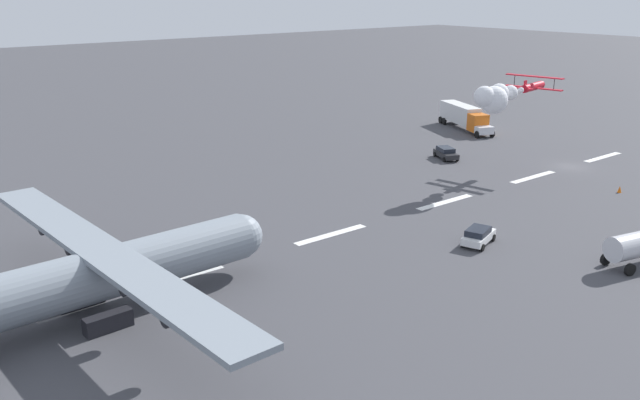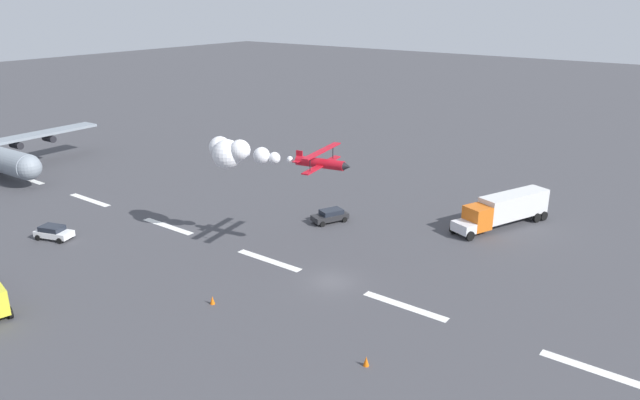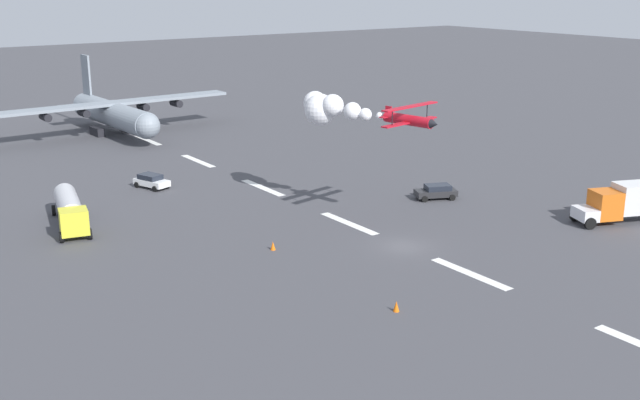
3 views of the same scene
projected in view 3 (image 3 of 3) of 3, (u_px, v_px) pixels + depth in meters
The scene contains 13 objects.
ground_plane at pixel (404, 246), 66.46m from camera, with size 440.00×440.00×0.00m, color #424247.
runway_stripe_4 at pixel (470, 274), 60.35m from camera, with size 8.00×0.90×0.01m, color white.
runway_stripe_5 at pixel (349, 223), 72.57m from camera, with size 8.00×0.90×0.01m, color white.
runway_stripe_6 at pixel (263, 188), 84.80m from camera, with size 8.00×0.90×0.01m, color white.
runway_stripe_7 at pixel (198, 161), 97.02m from camera, with size 8.00×0.90×0.01m, color white.
runway_stripe_8 at pixel (148, 140), 109.25m from camera, with size 8.00×0.90×0.01m, color white.
cargo_transport_plane at pixel (116, 114), 111.48m from camera, with size 24.32×36.16×10.80m.
stunt_biplane_red at pixel (333, 109), 74.97m from camera, with size 16.11×7.41×3.19m.
fuel_tanker_truck at pixel (70, 209), 71.16m from camera, with size 10.31×4.81×2.90m.
followme_car_yellow at pixel (436, 191), 80.33m from camera, with size 3.36×4.63×1.52m.
airport_staff_sedan at pixel (151, 181), 84.52m from camera, with size 4.44×3.04×1.52m.
traffic_cone_near at pixel (396, 306), 53.46m from camera, with size 0.44×0.44×0.75m, color orange.
traffic_cone_far at pixel (273, 246), 65.49m from camera, with size 0.44×0.44×0.75m, color orange.
Camera 3 is at (-47.03, 42.13, 22.32)m, focal length 43.50 mm.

